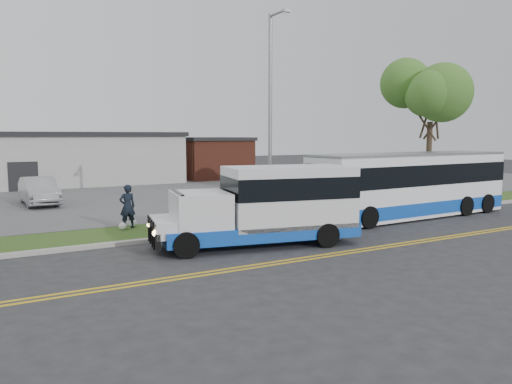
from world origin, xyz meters
TOP-DOWN VIEW (x-y plane):
  - ground at (0.00, 0.00)m, footprint 140.00×140.00m
  - lane_line_north at (0.00, -3.85)m, footprint 70.00×0.12m
  - lane_line_south at (0.00, -4.15)m, footprint 70.00×0.12m
  - curb at (0.00, 1.10)m, footprint 80.00×0.30m
  - verge at (0.00, 2.90)m, footprint 80.00×3.30m
  - parking_lot at (0.00, 17.00)m, footprint 80.00×25.00m
  - commercial_building at (-6.00, 27.00)m, footprint 25.40×10.40m
  - brick_wing at (10.50, 26.00)m, footprint 6.30×7.30m
  - tree_east at (14.00, 3.00)m, footprint 5.20×5.20m
  - streetlight_near at (3.00, 2.73)m, footprint 0.35×1.53m
  - shuttle_bus at (0.36, -1.51)m, footprint 7.91×3.85m
  - transit_bus at (9.79, 0.43)m, footprint 11.65×3.12m
  - pedestrian at (-3.52, 3.85)m, footprint 0.72×0.49m
  - parked_car_a at (-5.90, 13.74)m, footprint 1.89×4.89m
  - grocery_bag_left at (-3.82, 3.60)m, footprint 0.32×0.32m
  - grocery_bag_right at (-3.22, 4.10)m, footprint 0.32×0.32m

SIDE VIEW (x-z plane):
  - ground at x=0.00m, z-range 0.00..0.00m
  - lane_line_north at x=0.00m, z-range 0.00..0.01m
  - lane_line_south at x=0.00m, z-range 0.00..0.01m
  - verge at x=0.00m, z-range 0.00..0.10m
  - parking_lot at x=0.00m, z-range 0.00..0.10m
  - curb at x=0.00m, z-range 0.00..0.15m
  - grocery_bag_left at x=-3.82m, z-range 0.10..0.42m
  - grocery_bag_right at x=-3.22m, z-range 0.10..0.42m
  - parked_car_a at x=-5.90m, z-range 0.10..1.69m
  - pedestrian at x=-3.52m, z-range 0.10..1.99m
  - shuttle_bus at x=0.36m, z-range 0.10..3.02m
  - transit_bus at x=9.79m, z-range 0.02..3.23m
  - brick_wing at x=10.50m, z-range 0.01..3.91m
  - commercial_building at x=-6.00m, z-range 0.01..4.36m
  - streetlight_near at x=3.00m, z-range 0.48..9.98m
  - tree_east at x=14.00m, z-range 2.04..10.37m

